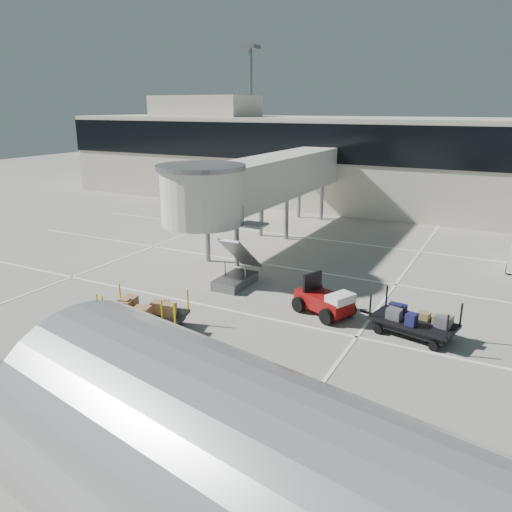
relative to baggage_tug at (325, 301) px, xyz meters
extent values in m
plane|color=#ACA59A|center=(-4.03, -3.62, -0.63)|extent=(140.00, 140.00, 0.00)
cube|color=white|center=(-4.03, -1.62, -0.62)|extent=(40.00, 0.15, 0.02)
cube|color=white|center=(-4.03, 5.38, -0.62)|extent=(40.00, 0.15, 0.02)
cube|color=white|center=(-4.03, 12.38, -0.62)|extent=(40.00, 0.15, 0.02)
cube|color=white|center=(1.97, 6.38, -0.62)|extent=(0.15, 30.00, 0.02)
cube|color=white|center=(-14.03, 6.38, -0.62)|extent=(0.15, 30.00, 0.02)
cube|color=beige|center=(-4.03, 26.38, 3.37)|extent=(64.00, 12.00, 8.00)
cube|color=black|center=(-4.03, 20.33, 5.37)|extent=(64.00, 0.12, 3.20)
cube|color=beige|center=(-22.03, 24.38, 8.37)|extent=(10.00, 6.00, 2.00)
cylinder|color=slate|center=(-20.03, 30.38, 6.87)|extent=(0.36, 0.36, 15.00)
cube|color=slate|center=(-20.03, 30.38, 14.37)|extent=(1.60, 1.60, 0.40)
cube|color=silver|center=(-8.03, 11.38, 3.67)|extent=(3.00, 18.00, 2.80)
cylinder|color=silver|center=(-8.03, 2.38, 3.67)|extent=(4.40, 4.40, 3.00)
cylinder|color=slate|center=(-8.03, 2.38, 5.27)|extent=(4.80, 4.80, 0.25)
cylinder|color=slate|center=(-9.03, 4.38, 0.82)|extent=(0.28, 0.28, 2.90)
cylinder|color=slate|center=(-7.03, 4.38, 0.82)|extent=(0.28, 0.28, 2.90)
cylinder|color=slate|center=(-9.03, 11.38, 0.82)|extent=(0.28, 0.28, 2.90)
cylinder|color=slate|center=(-7.03, 11.38, 0.82)|extent=(0.28, 0.28, 2.90)
cylinder|color=slate|center=(-9.03, 18.38, 0.82)|extent=(0.28, 0.28, 2.90)
cylinder|color=slate|center=(-7.03, 18.38, 0.82)|extent=(0.28, 0.28, 2.90)
cube|color=slate|center=(-5.43, 1.38, -0.38)|extent=(1.40, 2.60, 0.50)
cube|color=slate|center=(-5.43, 1.98, 0.97)|extent=(1.20, 2.60, 2.06)
cube|color=slate|center=(-5.43, 3.38, 2.22)|extent=(1.40, 1.20, 0.12)
cube|color=maroon|center=(-0.07, 0.03, -0.03)|extent=(2.89, 2.21, 0.65)
cube|color=white|center=(0.83, -0.37, 0.40)|extent=(1.18, 1.40, 0.38)
cube|color=black|center=(-0.76, 0.34, 0.62)|extent=(0.56, 1.05, 0.98)
cylinder|color=black|center=(-1.15, -0.26, -0.29)|extent=(0.75, 0.53, 0.70)
cylinder|color=black|center=(-0.57, 1.03, -0.29)|extent=(0.75, 0.53, 0.70)
cylinder|color=black|center=(0.44, -0.97, -0.29)|extent=(0.75, 0.53, 0.70)
cylinder|color=black|center=(1.02, 0.32, -0.29)|extent=(0.75, 0.53, 0.70)
cube|color=black|center=(3.94, -0.40, -0.03)|extent=(3.58, 2.33, 0.13)
cube|color=black|center=(3.94, -0.40, -0.23)|extent=(3.20, 2.02, 0.27)
cube|color=black|center=(1.95, 0.05, -0.19)|extent=(0.77, 0.25, 0.09)
cylinder|color=black|center=(2.65, -0.87, -0.45)|extent=(0.40, 0.23, 0.37)
cylinder|color=black|center=(2.97, 0.58, -0.45)|extent=(0.40, 0.23, 0.37)
cylinder|color=black|center=(4.90, -1.37, -0.45)|extent=(0.40, 0.23, 0.37)
cylinder|color=black|center=(5.23, 0.08, -0.45)|extent=(0.40, 0.23, 0.37)
cylinder|color=black|center=(2.23, -0.78, 0.47)|extent=(0.08, 0.08, 0.99)
cylinder|color=black|center=(2.56, 0.67, 0.47)|extent=(0.08, 0.08, 0.99)
cylinder|color=black|center=(5.32, -1.47, 0.47)|extent=(0.08, 0.08, 0.99)
cylinder|color=black|center=(5.65, -0.02, 0.47)|extent=(0.08, 0.08, 0.99)
cube|color=#161542|center=(3.82, -0.10, 0.22)|extent=(0.65, 0.50, 0.37)
cube|color=olive|center=(4.87, -0.06, 0.19)|extent=(0.64, 0.44, 0.30)
cube|color=#161542|center=(3.62, -0.42, 0.19)|extent=(0.52, 0.49, 0.30)
cube|color=#161542|center=(3.14, -0.27, 0.25)|extent=(0.58, 0.53, 0.42)
cube|color=maroon|center=(3.55, -0.53, 0.23)|extent=(0.58, 0.51, 0.38)
cube|color=maroon|center=(3.72, -0.51, 0.24)|extent=(0.54, 0.50, 0.41)
cube|color=#161542|center=(3.08, -0.02, 0.24)|extent=(0.59, 0.53, 0.40)
cube|color=olive|center=(3.68, -0.04, 0.20)|extent=(0.54, 0.47, 0.33)
cube|color=maroon|center=(4.30, -0.31, 0.19)|extent=(0.60, 0.45, 0.31)
cube|color=#4B4A4F|center=(3.34, -0.26, 0.27)|extent=(0.61, 0.49, 0.47)
cube|color=black|center=(-6.48, -5.97, -0.07)|extent=(3.33, 2.21, 0.12)
cube|color=black|center=(-6.48, -5.97, -0.26)|extent=(2.98, 1.91, 0.25)
cube|color=black|center=(-8.30, -6.42, -0.23)|extent=(0.71, 0.25, 0.08)
cylinder|color=black|center=(-7.35, -6.89, -0.46)|extent=(0.37, 0.22, 0.35)
cylinder|color=black|center=(-7.68, -5.56, -0.46)|extent=(0.37, 0.22, 0.35)
cylinder|color=black|center=(-5.27, -6.38, -0.46)|extent=(0.37, 0.22, 0.35)
cylinder|color=black|center=(-5.60, -5.05, -0.46)|extent=(0.37, 0.22, 0.35)
cylinder|color=#FFEB0D|center=(-7.73, -6.99, 0.38)|extent=(0.07, 0.07, 0.92)
cylinder|color=#FFEB0D|center=(-8.06, -5.65, 0.38)|extent=(0.07, 0.07, 0.92)
cylinder|color=#FFEB0D|center=(-4.89, -6.29, 0.38)|extent=(0.07, 0.07, 0.92)
cylinder|color=#FFEB0D|center=(-5.22, -4.95, 0.38)|extent=(0.07, 0.07, 0.92)
cube|color=olive|center=(-6.55, -5.58, 0.24)|extent=(0.56, 0.56, 0.51)
cube|color=olive|center=(-6.92, -6.03, 0.17)|extent=(0.65, 0.57, 0.38)
cube|color=olive|center=(-6.42, -5.93, 0.23)|extent=(0.59, 0.57, 0.49)
cube|color=olive|center=(-7.41, -6.19, 0.23)|extent=(0.62, 0.54, 0.49)
cube|color=olive|center=(-7.06, -6.13, 0.20)|extent=(0.61, 0.65, 0.43)
cube|color=black|center=(-6.15, -4.81, -0.03)|extent=(3.58, 2.41, 0.13)
cube|color=black|center=(-6.15, -4.81, -0.23)|extent=(3.20, 2.09, 0.27)
cube|color=black|center=(-8.10, -5.32, -0.20)|extent=(0.76, 0.28, 0.09)
cylinder|color=black|center=(-7.07, -5.81, -0.45)|extent=(0.40, 0.24, 0.37)
cylinder|color=black|center=(-7.44, -4.39, -0.45)|extent=(0.40, 0.24, 0.37)
cylinder|color=black|center=(-4.85, -5.24, -0.45)|extent=(0.40, 0.24, 0.37)
cylinder|color=black|center=(-5.22, -3.81, -0.45)|extent=(0.40, 0.24, 0.37)
cylinder|color=#FFEB0D|center=(-7.49, -5.92, 0.46)|extent=(0.08, 0.08, 0.98)
cylinder|color=#FFEB0D|center=(-7.85, -4.49, 0.46)|extent=(0.08, 0.08, 0.98)
cylinder|color=#FFEB0D|center=(-4.44, -5.13, 0.46)|extent=(0.08, 0.08, 0.98)
cylinder|color=#FFEB0D|center=(-4.81, -3.71, 0.46)|extent=(0.08, 0.08, 0.98)
cube|color=olive|center=(-5.18, -4.71, 0.30)|extent=(0.65, 0.65, 0.54)
cube|color=olive|center=(-6.31, -4.52, 0.29)|extent=(0.64, 0.67, 0.52)
cube|color=olive|center=(-7.18, -4.93, 0.23)|extent=(0.65, 0.65, 0.39)
cube|color=olive|center=(-6.13, -4.57, 0.28)|extent=(0.80, 0.64, 0.49)
cube|color=olive|center=(-5.25, -4.08, 0.31)|extent=(0.76, 0.69, 0.56)
cube|color=olive|center=(-6.05, -4.57, 0.28)|extent=(0.67, 0.67, 0.50)
cube|color=olive|center=(-6.80, -5.00, 0.23)|extent=(0.72, 0.67, 0.40)
cube|color=olive|center=(-6.51, -4.81, 0.27)|extent=(0.70, 0.66, 0.48)
imported|color=#CBFB1A|center=(-6.17, -6.94, 0.33)|extent=(0.83, 0.72, 1.93)
cylinder|color=black|center=(7.14, 10.08, -0.31)|extent=(0.30, 0.67, 0.64)
cube|color=maroon|center=(-19.66, 18.16, 0.03)|extent=(3.50, 1.75, 1.33)
cube|color=black|center=(-18.15, 18.01, 0.88)|extent=(0.97, 1.32, 0.47)
cylinder|color=black|center=(-20.96, 17.66, -0.37)|extent=(0.55, 0.27, 0.53)
cylinder|color=black|center=(-20.84, 18.90, -0.37)|extent=(0.55, 0.27, 0.53)
cylinder|color=black|center=(-18.48, 17.42, -0.37)|extent=(0.55, 0.27, 0.53)
cylinder|color=black|center=(-18.36, 18.66, -0.37)|extent=(0.55, 0.27, 0.53)
cube|color=silver|center=(2.04, -13.91, 2.51)|extent=(10.85, 4.99, 0.37)
cylinder|color=silver|center=(0.50, -13.60, 0.99)|extent=(3.56, 3.00, 2.41)
cube|color=silver|center=(0.50, -13.60, 1.93)|extent=(0.87, 0.43, 1.15)
camera|label=1|loc=(6.89, -19.82, 8.35)|focal=35.00mm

